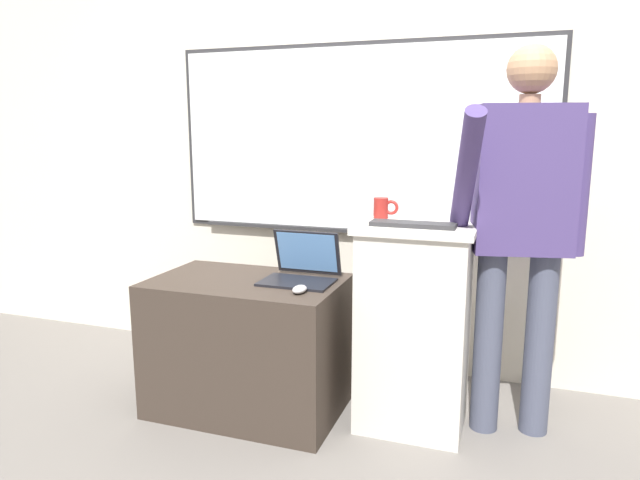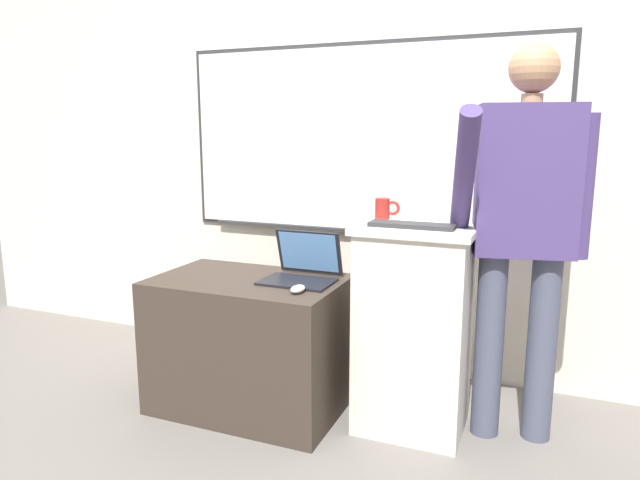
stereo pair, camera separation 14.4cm
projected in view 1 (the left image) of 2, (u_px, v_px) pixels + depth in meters
ground_plane at (318, 464)px, 2.45m from camera, size 30.00×30.00×0.00m
back_wall at (385, 116)px, 3.27m from camera, size 6.40×0.17×2.99m
lectern_podium at (414, 327)px, 2.70m from camera, size 0.54×0.42×0.99m
side_desk at (248, 345)px, 2.89m from camera, size 0.94×0.60×0.68m
person_presenter at (522, 217)px, 2.54m from camera, size 0.59×0.62×1.77m
laptop at (303, 266)px, 2.82m from camera, size 0.35×0.30×0.24m
wireless_keyboard at (413, 224)px, 2.55m from camera, size 0.38×0.11×0.02m
computer_mouse_by_laptop at (300, 289)px, 2.59m from camera, size 0.06×0.10×0.03m
coffee_mug at (382, 208)px, 2.79m from camera, size 0.12×0.07×0.10m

